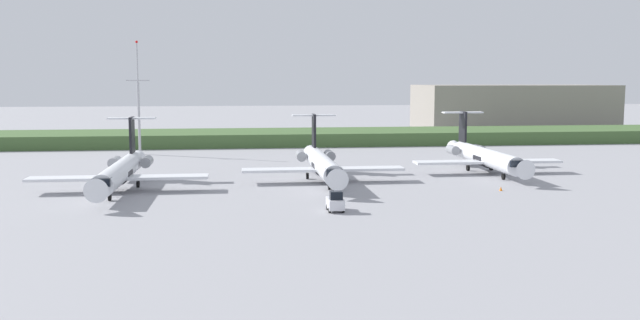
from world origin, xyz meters
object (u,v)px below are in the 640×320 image
baggage_tug (335,202)px  antenna_mast (139,107)px  safety_cone_front_marker (501,189)px  regional_jet_second (322,163)px  regional_jet_nearest (121,171)px  regional_jet_third (484,156)px

baggage_tug → antenna_mast: bearing=116.0°
antenna_mast → safety_cone_front_marker: antenna_mast is taller
regional_jet_second → safety_cone_front_marker: bearing=-27.6°
regional_jet_nearest → regional_jet_second: size_ratio=1.00×
regional_jet_second → antenna_mast: size_ratio=1.43×
regional_jet_nearest → baggage_tug: 31.35m
regional_jet_third → baggage_tug: (-27.42, -28.29, -1.53)m
regional_jet_third → antenna_mast: (-56.93, 32.09, 6.49)m
regional_jet_third → regional_jet_second: bearing=-167.6°
regional_jet_nearest → antenna_mast: antenna_mast is taller
regional_jet_second → regional_jet_nearest: bearing=-169.7°
regional_jet_second → regional_jet_third: same height
regional_jet_third → baggage_tug: bearing=-134.1°
regional_jet_second → baggage_tug: size_ratio=9.69×
regional_jet_second → antenna_mast: 49.21m
regional_jet_second → baggage_tug: (-1.25, -22.52, -1.53)m
regional_jet_third → baggage_tug: 39.42m
regional_jet_nearest → safety_cone_front_marker: regional_jet_nearest is taller
regional_jet_nearest → antenna_mast: size_ratio=1.43×
regional_jet_nearest → regional_jet_second: same height
regional_jet_third → antenna_mast: 65.67m
regional_jet_nearest → safety_cone_front_marker: (49.25, -6.61, -2.26)m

